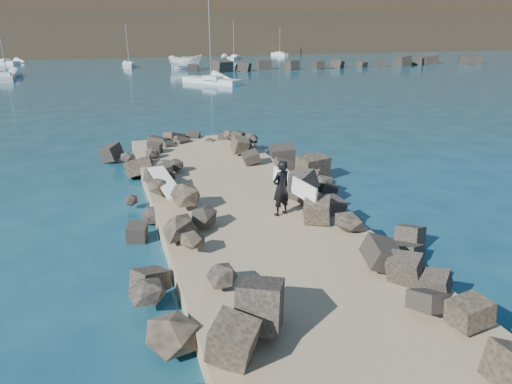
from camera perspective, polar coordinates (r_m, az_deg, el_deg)
ground at (r=15.75m, az=-1.16°, el=-3.95°), size 800.00×800.00×0.00m
jetty at (r=13.91m, az=1.32°, el=-5.99°), size 6.00×26.00×0.60m
riprap_left at (r=13.66m, az=-10.99°, el=-5.96°), size 2.60×22.00×1.00m
riprap_right at (r=15.37m, az=10.92°, el=-2.93°), size 2.60×22.00×1.00m
breakwater_secondary at (r=79.39m, az=11.54°, el=15.46°), size 52.00×4.00×1.20m
surfboard_resting at (r=16.61m, az=-11.19°, el=0.80°), size 1.00×2.41×0.08m
boat_imported at (r=74.88m, az=-8.83°, el=15.76°), size 5.91×5.29×2.24m
surfer_with_board at (r=14.65m, az=3.38°, el=0.54°), size 1.15×2.22×1.83m
sailboat_c at (r=55.50m, az=-5.60°, el=13.68°), size 5.90×7.57×9.50m
sailboat_b at (r=80.13m, az=-15.55°, el=15.00°), size 2.18×5.65×6.83m
sailboat_a at (r=67.14m, az=-28.68°, el=12.49°), size 2.35×7.88×9.29m
sailboat_d at (r=96.99m, az=-2.77°, el=16.43°), size 4.30×6.31×7.80m
sailboat_e at (r=95.14m, az=-28.89°, el=14.01°), size 5.60×6.00×8.15m
sailboat_f at (r=108.14m, az=2.97°, el=16.80°), size 2.46×5.15×6.29m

